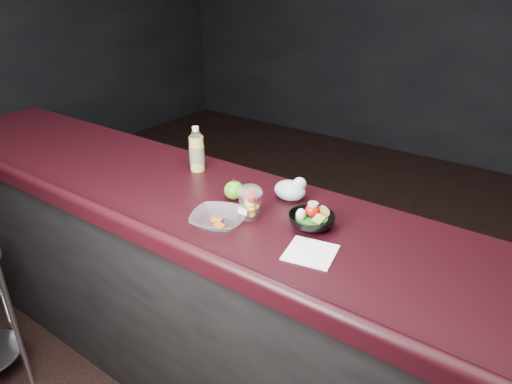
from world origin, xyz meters
TOP-DOWN VIEW (x-y plane):
  - counter at (0.00, 0.30)m, footprint 4.06×0.71m
  - lemonade_bottle at (-0.38, 0.49)m, footprint 0.07×0.07m
  - fruit_cup at (0.10, 0.27)m, footprint 0.10×0.10m
  - green_apple at (-0.05, 0.36)m, footprint 0.08×0.08m
  - plastic_bag at (0.14, 0.49)m, footprint 0.13×0.11m
  - snack_bowl at (0.32, 0.34)m, footprint 0.22×0.22m
  - takeout_bowl at (0.04, 0.15)m, footprint 0.26×0.26m
  - paper_napkin at (0.40, 0.19)m, footprint 0.19×0.19m

SIDE VIEW (x-z plane):
  - counter at x=0.00m, z-range 0.00..1.02m
  - paper_napkin at x=0.40m, z-range 1.02..1.02m
  - takeout_bowl at x=0.04m, z-range 1.02..1.07m
  - snack_bowl at x=0.32m, z-range 1.01..1.10m
  - green_apple at x=-0.05m, z-range 1.02..1.10m
  - plastic_bag at x=0.14m, z-range 1.01..1.11m
  - fruit_cup at x=0.10m, z-range 1.02..1.16m
  - lemonade_bottle at x=-0.38m, z-range 1.00..1.21m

